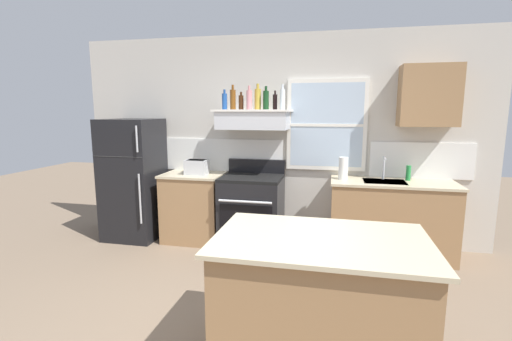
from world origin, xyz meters
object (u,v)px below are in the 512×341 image
refrigerator (134,179)px  bottle_clear_tall (282,99)px  bottle_champagne_gold_foil (258,99)px  bottle_brown_stout (241,102)px  bottle_amber_wine (233,99)px  paper_towel_roll (343,168)px  kitchen_island (319,302)px  toaster (197,167)px  stove_range (252,210)px  bottle_blue_liqueur (225,101)px  bottle_balsamic_dark (275,102)px  bottle_rose_pink (249,100)px  bottle_dark_green_wine (266,100)px  dish_soap_bottle (408,173)px

refrigerator → bottle_clear_tall: bottle_clear_tall is taller
refrigerator → bottle_champagne_gold_foil: size_ratio=5.13×
bottle_brown_stout → bottle_clear_tall: (0.52, 0.02, 0.04)m
bottle_amber_wine → paper_towel_roll: bearing=-1.9°
bottle_brown_stout → paper_towel_roll: size_ratio=0.81×
bottle_brown_stout → kitchen_island: bearing=-63.0°
toaster → bottle_brown_stout: size_ratio=1.36×
bottle_champagne_gold_foil → paper_towel_roll: bottle_champagne_gold_foil is taller
bottle_champagne_gold_foil → toaster: bearing=-171.4°
stove_range → kitchen_island: 2.28m
bottle_blue_liqueur → kitchen_island: bearing=-58.5°
bottle_balsamic_dark → bottle_clear_tall: (0.10, -0.04, 0.03)m
bottle_rose_pink → bottle_clear_tall: bearing=7.4°
bottle_clear_tall → paper_towel_roll: bottle_clear_tall is taller
bottle_dark_green_wine → dish_soap_bottle: 1.92m
toaster → paper_towel_roll: bearing=1.5°
bottle_balsamic_dark → bottle_clear_tall: 0.11m
bottle_balsamic_dark → paper_towel_roll: (0.86, -0.11, -0.80)m
refrigerator → dish_soap_bottle: 3.54m
toaster → bottle_blue_liqueur: (0.37, 0.08, 0.84)m
refrigerator → bottle_amber_wine: size_ratio=5.30×
stove_range → bottle_blue_liqueur: 1.43m
refrigerator → bottle_balsamic_dark: bottle_balsamic_dark is taller
bottle_blue_liqueur → bottle_balsamic_dark: bearing=7.3°
bottle_blue_liqueur → bottle_champagne_gold_foil: bearing=5.6°
toaster → bottle_champagne_gold_foil: bearing=8.6°
stove_range → bottle_blue_liqueur: (-0.37, 0.07, 1.38)m
stove_range → dish_soap_bottle: size_ratio=6.06×
bottle_dark_green_wine → bottle_brown_stout: bearing=178.3°
bottle_balsamic_dark → paper_towel_roll: bottle_balsamic_dark is taller
kitchen_island → dish_soap_bottle: bearing=67.1°
refrigerator → bottle_balsamic_dark: size_ratio=7.00×
bottle_clear_tall → refrigerator: bearing=-176.4°
stove_range → bottle_clear_tall: size_ratio=3.57×
refrigerator → bottle_balsamic_dark: 2.18m
bottle_balsamic_dark → paper_towel_roll: size_ratio=0.86×
dish_soap_bottle → kitchen_island: 2.46m
bottle_amber_wine → bottle_balsamic_dark: bottle_amber_wine is taller
toaster → stove_range: toaster is taller
bottle_dark_green_wine → paper_towel_roll: size_ratio=1.05×
bottle_amber_wine → bottle_clear_tall: size_ratio=1.00×
bottle_champagne_gold_foil → kitchen_island: bottle_champagne_gold_foil is taller
bottle_clear_tall → kitchen_island: size_ratio=0.22×
refrigerator → paper_towel_roll: size_ratio=6.01×
refrigerator → stove_range: 1.69m
bottle_brown_stout → kitchen_island: 2.79m
refrigerator → bottle_blue_liqueur: (1.28, 0.09, 1.04)m
bottle_champagne_gold_foil → bottle_clear_tall: bearing=-0.8°
toaster → kitchen_island: size_ratio=0.21×
toaster → bottle_clear_tall: bearing=6.0°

